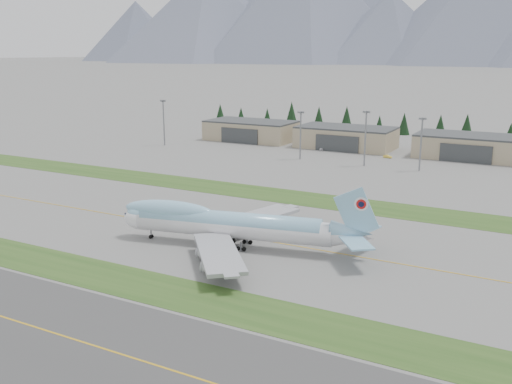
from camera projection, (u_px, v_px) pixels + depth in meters
The scene contains 14 objects.
ground at pixel (213, 232), 155.73m from camera, with size 7000.00×7000.00×0.00m, color #5F5F5D.
grass_strip_near at pixel (119, 280), 123.21m from camera, with size 400.00×14.00×0.08m, color #2B4F1C.
grass_strip_far at pixel (284, 196), 194.25m from camera, with size 400.00×18.00×0.08m, color #2B4F1C.
asphalt_taxiway at pixel (29, 325), 102.67m from camera, with size 400.00×32.00×0.04m, color #3E3E3E.
taxiway_line_main at pixel (213, 232), 155.73m from camera, with size 400.00×0.40×0.02m, color gold.
taxiway_line_near at pixel (29, 325), 102.67m from camera, with size 400.00×0.40×0.02m, color gold.
boeing_747_freighter at pixel (230, 224), 143.05m from camera, with size 67.21×56.60×17.63m.
hangar_left at pixel (251, 130), 314.77m from camera, with size 48.00×26.60×10.80m.
hangar_center at pixel (346, 137), 289.59m from camera, with size 48.00×26.60×10.80m.
hangar_right at pixel (470, 146), 262.12m from camera, with size 48.00×26.60×10.80m.
floodlight_masts at pixel (382, 130), 239.62m from camera, with size 202.16×9.18×23.54m.
service_vehicle_a at pixel (321, 150), 283.00m from camera, with size 1.55×3.85×1.31m, color white.
service_vehicle_b at pixel (387, 158), 263.33m from camera, with size 1.47×4.17×1.38m, color gold.
conifer_belt at pixel (393, 123), 338.75m from camera, with size 269.33×14.63×16.48m.
Camera 1 is at (80.38, -125.45, 48.06)m, focal length 40.00 mm.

